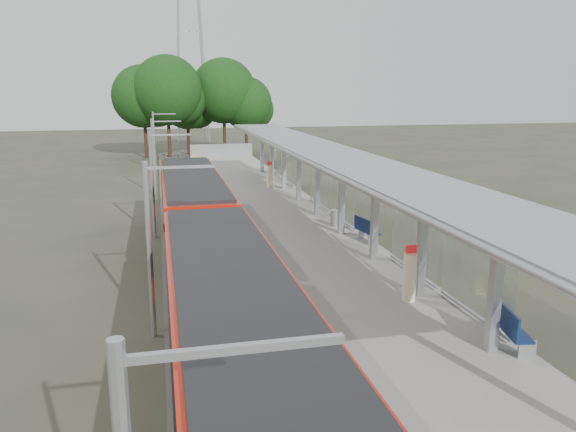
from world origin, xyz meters
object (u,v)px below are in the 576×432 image
object	(u,v)px
bench_near	(509,326)
train	(206,250)
litter_bin	(335,218)
bench_mid	(366,229)
bench_far	(271,167)
info_pillar_near	(410,277)
info_pillar_far	(270,176)

from	to	relation	value
bench_near	train	bearing A→B (deg)	147.17
litter_bin	bench_mid	bearing A→B (deg)	-80.33
bench_near	bench_far	xyz separation A→B (m)	(-0.01, 31.03, -0.08)
bench_mid	bench_near	bearing A→B (deg)	-100.33
bench_far	info_pillar_near	world-z (taller)	info_pillar_near
train	bench_far	world-z (taller)	train
bench_mid	litter_bin	xyz separation A→B (m)	(-0.49, 2.88, -0.14)
bench_mid	litter_bin	distance (m)	2.93
info_pillar_near	info_pillar_far	size ratio (longest dim) A/B	1.04
train	bench_far	xyz separation A→B (m)	(7.01, 24.04, -0.55)
bench_near	bench_mid	size ratio (longest dim) A/B	1.08
bench_mid	train	bearing A→B (deg)	-164.18
train	info_pillar_far	world-z (taller)	train
train	bench_far	size ratio (longest dim) A/B	18.94
info_pillar_far	litter_bin	distance (m)	11.47
bench_mid	litter_bin	bearing A→B (deg)	89.83
info_pillar_near	info_pillar_far	xyz separation A→B (m)	(-0.26, 21.14, -0.03)
bench_near	info_pillar_near	size ratio (longest dim) A/B	0.94
train	bench_mid	bearing A→B (deg)	25.66
bench_far	info_pillar_far	world-z (taller)	info_pillar_far
train	litter_bin	size ratio (longest dim) A/B	34.10
info_pillar_far	info_pillar_near	bearing A→B (deg)	-79.20
train	litter_bin	xyz separation A→B (m)	(6.62, 6.30, -0.65)
bench_far	info_pillar_far	distance (m)	6.45
info_pillar_near	bench_mid	bearing A→B (deg)	77.30
train	bench_near	world-z (taller)	train
info_pillar_near	litter_bin	distance (m)	9.74
bench_mid	bench_far	xyz separation A→B (m)	(-0.10, 20.63, -0.04)
bench_far	bench_mid	bearing A→B (deg)	-74.60
info_pillar_near	litter_bin	world-z (taller)	info_pillar_near
train	bench_mid	distance (m)	7.90
bench_far	info_pillar_near	bearing A→B (deg)	-77.07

